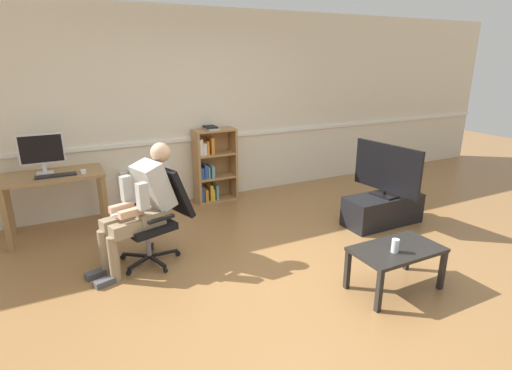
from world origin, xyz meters
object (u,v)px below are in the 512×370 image
(computer_mouse, at_px, (83,171))
(coffee_table, at_px, (397,254))
(keyboard, at_px, (56,176))
(tv_screen, at_px, (387,169))
(bookshelf, at_px, (212,166))
(drinking_glass, at_px, (395,246))
(office_chair, at_px, (159,211))
(person_seated, at_px, (141,204))
(radiator, at_px, (147,189))
(imac_monitor, at_px, (42,151))
(tv_stand, at_px, (382,210))
(computer_desk, at_px, (54,184))

(computer_mouse, relative_size, coffee_table, 0.12)
(keyboard, relative_size, tv_screen, 0.45)
(bookshelf, height_order, drinking_glass, bookshelf)
(keyboard, xyz_separation_m, office_chair, (0.90, -1.01, -0.24))
(person_seated, bearing_deg, computer_mouse, -176.02)
(keyboard, distance_m, radiator, 1.32)
(radiator, bearing_deg, coffee_table, -63.64)
(imac_monitor, bearing_deg, coffee_table, -45.49)
(imac_monitor, xyz_separation_m, tv_stand, (3.75, -1.61, -0.83))
(radiator, bearing_deg, computer_mouse, -147.92)
(imac_monitor, relative_size, tv_screen, 0.50)
(imac_monitor, bearing_deg, tv_screen, -23.19)
(computer_desk, distance_m, computer_mouse, 0.37)
(computer_mouse, relative_size, tv_stand, 0.10)
(computer_desk, bearing_deg, radiator, 18.89)
(keyboard, bearing_deg, person_seated, -56.22)
(office_chair, xyz_separation_m, tv_screen, (2.75, -0.38, 0.20))
(computer_desk, xyz_separation_m, bookshelf, (2.08, 0.29, -0.11))
(tv_stand, bearing_deg, computer_mouse, 157.18)
(office_chair, relative_size, person_seated, 0.79)
(radiator, bearing_deg, imac_monitor, -165.52)
(radiator, distance_m, person_seated, 1.69)
(computer_desk, distance_m, person_seated, 1.43)
(computer_mouse, bearing_deg, tv_screen, -22.81)
(imac_monitor, bearing_deg, computer_mouse, -26.36)
(office_chair, distance_m, tv_stand, 2.79)
(tv_stand, bearing_deg, bookshelf, 131.36)
(computer_desk, distance_m, office_chair, 1.49)
(office_chair, relative_size, coffee_table, 1.19)
(keyboard, bearing_deg, imac_monitor, 116.59)
(imac_monitor, relative_size, coffee_table, 0.59)
(office_chair, relative_size, tv_stand, 0.96)
(bookshelf, relative_size, tv_screen, 1.16)
(tv_screen, relative_size, drinking_glass, 7.84)
(office_chair, relative_size, tv_screen, 1.02)
(bookshelf, xyz_separation_m, tv_screen, (1.60, -1.82, 0.19))
(tv_screen, bearing_deg, imac_monitor, 60.15)
(bookshelf, relative_size, radiator, 1.62)
(computer_desk, bearing_deg, drinking_glass, -46.80)
(computer_mouse, relative_size, tv_screen, 0.10)
(tv_stand, bearing_deg, computer_desk, 157.41)
(bookshelf, bearing_deg, tv_stand, -48.64)
(radiator, bearing_deg, person_seated, -103.56)
(bookshelf, relative_size, tv_stand, 1.10)
(keyboard, distance_m, bookshelf, 2.10)
(computer_desk, relative_size, drinking_glass, 8.97)
(computer_mouse, height_order, office_chair, office_chair)
(tv_screen, distance_m, coffee_table, 1.60)
(bookshelf, xyz_separation_m, tv_stand, (1.60, -1.82, -0.34))
(imac_monitor, relative_size, keyboard, 1.12)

